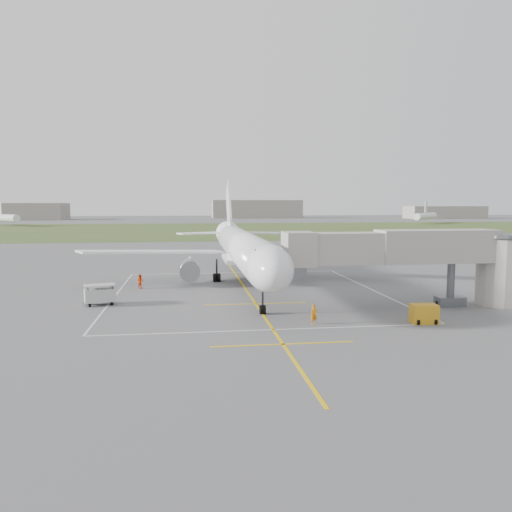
{
  "coord_description": "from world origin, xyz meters",
  "views": [
    {
      "loc": [
        -6.35,
        -56.8,
        9.6
      ],
      "look_at": [
        0.86,
        -4.0,
        4.0
      ],
      "focal_mm": 35.0,
      "sensor_mm": 36.0,
      "label": 1
    }
  ],
  "objects": [
    {
      "name": "distant_hangars",
      "position": [
        -16.15,
        265.19,
        5.17
      ],
      "size": [
        345.0,
        49.0,
        12.0
      ],
      "color": "gray",
      "rests_on": "ground"
    },
    {
      "name": "ramp_worker_nose",
      "position": [
        3.53,
        -18.67,
        0.8
      ],
      "size": [
        0.67,
        0.54,
        1.6
      ],
      "primitive_type": "imported",
      "rotation": [
        0.0,
        0.0,
        0.31
      ],
      "color": "orange",
      "rests_on": "ground"
    },
    {
      "name": "ramp_worker_wing",
      "position": [
        -11.85,
        0.53,
        0.82
      ],
      "size": [
        1.01,
        0.97,
        1.64
      ],
      "primitive_type": "imported",
      "rotation": [
        0.0,
        0.0,
        2.51
      ],
      "color": "#EE3907",
      "rests_on": "ground"
    },
    {
      "name": "grass_strip",
      "position": [
        0.0,
        130.0,
        0.01
      ],
      "size": [
        700.0,
        120.0,
        0.02
      ],
      "primitive_type": "cube",
      "color": "#3A5525",
      "rests_on": "ground"
    },
    {
      "name": "gpu_unit",
      "position": [
        12.42,
        -19.54,
        0.76
      ],
      "size": [
        2.12,
        1.56,
        1.53
      ],
      "rotation": [
        0.0,
        0.0,
        -0.06
      ],
      "color": "orange",
      "rests_on": "ground"
    },
    {
      "name": "ground",
      "position": [
        0.0,
        0.0,
        0.0
      ],
      "size": [
        700.0,
        700.0,
        0.0
      ],
      "primitive_type": "plane",
      "color": "#5A5A5D",
      "rests_on": "ground"
    },
    {
      "name": "baggage_cart",
      "position": [
        -14.75,
        -8.44,
        1.0
      ],
      "size": [
        3.14,
        2.36,
        1.95
      ],
      "rotation": [
        0.0,
        0.0,
        0.27
      ],
      "color": "#B3B3B3",
      "rests_on": "ground"
    },
    {
      "name": "airliner",
      "position": [
        -0.0,
        0.75,
        4.39
      ],
      "size": [
        38.93,
        46.75,
        13.52
      ],
      "color": "white",
      "rests_on": "ground"
    },
    {
      "name": "apron_markings",
      "position": [
        0.0,
        -5.82,
        0.01
      ],
      "size": [
        28.2,
        60.0,
        0.01
      ],
      "color": "yellow",
      "rests_on": "ground"
    },
    {
      "name": "jet_bridge",
      "position": [
        15.72,
        -13.5,
        4.74
      ],
      "size": [
        23.4,
        5.0,
        7.2
      ],
      "color": "#9C958D",
      "rests_on": "ground"
    },
    {
      "name": "distant_aircraft",
      "position": [
        10.87,
        174.32,
        3.59
      ],
      "size": [
        220.64,
        27.07,
        8.85
      ],
      "color": "white",
      "rests_on": "ground"
    }
  ]
}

